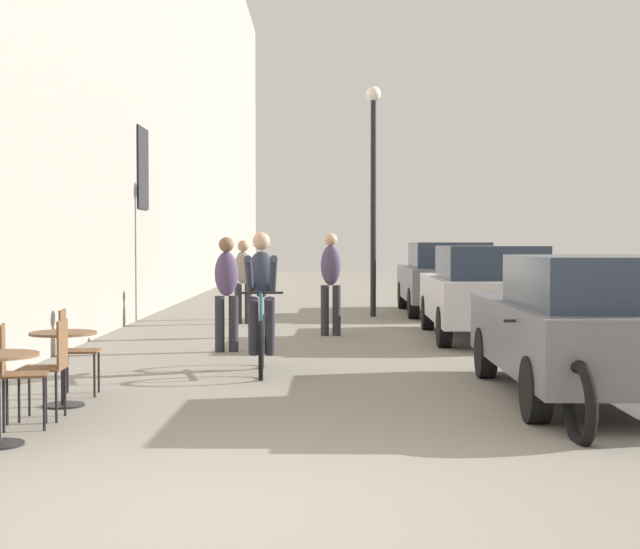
% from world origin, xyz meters
% --- Properties ---
extents(ground_plane, '(88.00, 88.00, 0.00)m').
position_xyz_m(ground_plane, '(0.00, 0.00, 0.00)').
color(ground_plane, gray).
extents(cafe_chair_near_toward_wall, '(0.46, 0.46, 0.89)m').
position_xyz_m(cafe_chair_near_toward_wall, '(-2.08, 2.44, 0.52)').
color(cafe_chair_near_toward_wall, black).
rests_on(cafe_chair_near_toward_wall, ground_plane).
extents(cafe_table_mid, '(0.64, 0.64, 0.72)m').
position_xyz_m(cafe_table_mid, '(-1.97, 3.51, 0.52)').
color(cafe_table_mid, black).
rests_on(cafe_table_mid, ground_plane).
extents(cafe_chair_mid_toward_street, '(0.39, 0.39, 0.89)m').
position_xyz_m(cafe_chair_mid_toward_street, '(-1.89, 2.84, 0.52)').
color(cafe_chair_mid_toward_street, black).
rests_on(cafe_chair_mid_toward_street, ground_plane).
extents(cafe_chair_mid_toward_wall, '(0.42, 0.42, 0.89)m').
position_xyz_m(cafe_chair_mid_toward_wall, '(-2.05, 4.15, 0.52)').
color(cafe_chair_mid_toward_wall, black).
rests_on(cafe_chair_mid_toward_wall, ground_plane).
extents(cyclist_on_bicycle, '(0.52, 1.76, 1.74)m').
position_xyz_m(cyclist_on_bicycle, '(-0.21, 5.91, 0.81)').
color(cyclist_on_bicycle, black).
rests_on(cyclist_on_bicycle, ground_plane).
extents(pedestrian_near, '(0.38, 0.30, 1.66)m').
position_xyz_m(pedestrian_near, '(-0.84, 7.96, 0.94)').
color(pedestrian_near, '#26262D').
rests_on(pedestrian_near, ground_plane).
extents(pedestrian_mid, '(0.34, 0.24, 1.75)m').
position_xyz_m(pedestrian_mid, '(0.69, 10.29, 0.99)').
color(pedestrian_mid, '#26262D').
rests_on(pedestrian_mid, ground_plane).
extents(pedestrian_far, '(0.38, 0.30, 1.63)m').
position_xyz_m(pedestrian_far, '(-0.98, 12.59, 0.92)').
color(pedestrian_far, '#26262D').
rests_on(pedestrian_far, ground_plane).
extents(street_lamp, '(0.32, 0.32, 4.90)m').
position_xyz_m(street_lamp, '(1.65, 14.33, 3.11)').
color(street_lamp, black).
rests_on(street_lamp, ground_plane).
extents(parked_car_nearest, '(1.79, 4.12, 1.45)m').
position_xyz_m(parked_car_nearest, '(3.20, 3.90, 0.75)').
color(parked_car_nearest, '#595960').
rests_on(parked_car_nearest, ground_plane).
extents(parked_car_second, '(1.92, 4.35, 1.53)m').
position_xyz_m(parked_car_second, '(3.24, 9.81, 0.79)').
color(parked_car_second, '#B7B7BC').
rests_on(parked_car_second, ground_plane).
extents(parked_car_third, '(1.94, 4.49, 1.59)m').
position_xyz_m(parked_car_third, '(3.31, 15.13, 0.82)').
color(parked_car_third, '#595960').
rests_on(parked_car_third, ground_plane).
extents(parked_motorcycle, '(0.62, 2.15, 0.92)m').
position_xyz_m(parked_motorcycle, '(2.56, 2.60, 0.40)').
color(parked_motorcycle, black).
rests_on(parked_motorcycle, ground_plane).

